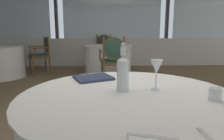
# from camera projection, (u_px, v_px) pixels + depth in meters

# --- Properties ---
(ground_plane) EXTENTS (14.19, 14.19, 0.00)m
(ground_plane) POSITION_uv_depth(u_px,v_px,m) (126.00, 125.00, 2.47)
(ground_plane) COLOR #756047
(window_wall_far) EXTENTS (10.67, 0.14, 2.76)m
(window_wall_far) POSITION_uv_depth(u_px,v_px,m) (112.00, 30.00, 6.26)
(window_wall_far) COLOR silver
(window_wall_far) RESTS_ON ground_plane
(side_plate) EXTENTS (0.18, 0.18, 0.01)m
(side_plate) POSITION_uv_depth(u_px,v_px,m) (152.00, 138.00, 0.76)
(side_plate) COLOR white
(side_plate) RESTS_ON foreground_table
(butter_knife) EXTENTS (0.19, 0.07, 0.00)m
(butter_knife) POSITION_uv_depth(u_px,v_px,m) (152.00, 137.00, 0.76)
(butter_knife) COLOR silver
(butter_knife) RESTS_ON foreground_table
(dinner_fork) EXTENTS (0.02, 0.17, 0.00)m
(dinner_fork) POSITION_uv_depth(u_px,v_px,m) (209.00, 139.00, 0.76)
(dinner_fork) COLOR silver
(dinner_fork) RESTS_ON foreground_table
(water_bottle) EXTENTS (0.08, 0.08, 0.32)m
(water_bottle) POSITION_uv_depth(u_px,v_px,m) (123.00, 72.00, 1.34)
(water_bottle) COLOR white
(water_bottle) RESTS_ON foreground_table
(wine_glass) EXTENTS (0.08, 0.08, 0.20)m
(wine_glass) POSITION_uv_depth(u_px,v_px,m) (156.00, 68.00, 1.35)
(wine_glass) COLOR white
(wine_glass) RESTS_ON foreground_table
(water_tumbler) EXTENTS (0.07, 0.07, 0.07)m
(water_tumbler) POSITION_uv_depth(u_px,v_px,m) (215.00, 94.00, 1.17)
(water_tumbler) COLOR white
(water_tumbler) RESTS_ON foreground_table
(menu_book) EXTENTS (0.36, 0.33, 0.02)m
(menu_book) POSITION_uv_depth(u_px,v_px,m) (93.00, 78.00, 1.67)
(menu_book) COLOR #2D3856
(menu_book) RESTS_ON foreground_table
(background_table_1) EXTENTS (1.03, 1.03, 0.74)m
(background_table_1) POSITION_uv_depth(u_px,v_px,m) (2.00, 62.00, 4.84)
(background_table_1) COLOR white
(background_table_1) RESTS_ON ground_plane
(dining_chair_1_0) EXTENTS (0.63, 0.65, 0.94)m
(dining_chair_1_0) POSITION_uv_depth(u_px,v_px,m) (42.00, 52.00, 5.29)
(dining_chair_1_0) COLOR brown
(dining_chair_1_0) RESTS_ON ground_plane
(background_table_2) EXTENTS (1.19, 1.19, 0.74)m
(background_table_2) POSITION_uv_depth(u_px,v_px,m) (108.00, 60.00, 5.15)
(background_table_2) COLOR white
(background_table_2) RESTS_ON ground_plane
(dining_chair_2_0) EXTENTS (0.57, 0.50, 0.98)m
(dining_chair_2_0) POSITION_uv_depth(u_px,v_px,m) (104.00, 48.00, 6.11)
(dining_chair_2_0) COLOR brown
(dining_chair_2_0) RESTS_ON ground_plane
(dining_chair_2_1) EXTENTS (0.57, 0.50, 1.00)m
(dining_chair_2_1) POSITION_uv_depth(u_px,v_px,m) (113.00, 57.00, 4.11)
(dining_chair_2_1) COLOR brown
(dining_chair_2_1) RESTS_ON ground_plane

